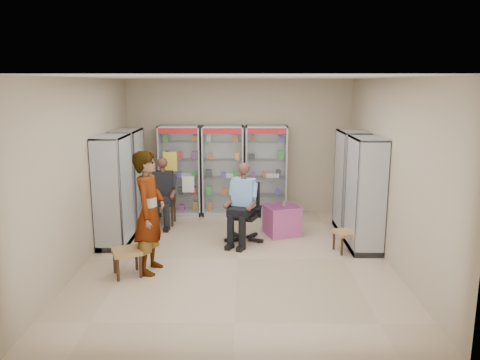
{
  "coord_description": "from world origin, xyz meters",
  "views": [
    {
      "loc": [
        0.11,
        -7.45,
        2.92
      ],
      "look_at": [
        0.04,
        0.7,
        1.22
      ],
      "focal_mm": 35.0,
      "sensor_mm": 36.0,
      "label": 1
    }
  ],
  "objects_px": {
    "cabinet_back_left": "(180,171)",
    "cabinet_back_right": "(266,171)",
    "cabinet_right_near": "(365,195)",
    "office_chair": "(244,213)",
    "cabinet_left_near": "(114,192)",
    "standing_man": "(150,212)",
    "woven_stool_b": "(127,262)",
    "woven_stool_a": "(346,241)",
    "cabinet_back_mid": "(223,171)",
    "seated_shopkeeper": "(244,205)",
    "cabinet_left_far": "(128,179)",
    "wooden_chair": "(164,202)",
    "cabinet_right_far": "(351,182)",
    "pink_trunk": "(282,220)"
  },
  "relations": [
    {
      "from": "cabinet_back_left",
      "to": "standing_man",
      "type": "bearing_deg",
      "value": -90.75
    },
    {
      "from": "cabinet_right_near",
      "to": "wooden_chair",
      "type": "bearing_deg",
      "value": 68.36
    },
    {
      "from": "cabinet_back_right",
      "to": "office_chair",
      "type": "xyz_separation_m",
      "value": [
        -0.48,
        -1.81,
        -0.45
      ]
    },
    {
      "from": "cabinet_back_mid",
      "to": "cabinet_left_far",
      "type": "relative_size",
      "value": 1.0
    },
    {
      "from": "cabinet_back_mid",
      "to": "cabinet_left_near",
      "type": "relative_size",
      "value": 1.0
    },
    {
      "from": "seated_shopkeeper",
      "to": "cabinet_back_right",
      "type": "bearing_deg",
      "value": 96.64
    },
    {
      "from": "cabinet_left_near",
      "to": "cabinet_right_far",
      "type": "bearing_deg",
      "value": 101.41
    },
    {
      "from": "pink_trunk",
      "to": "standing_man",
      "type": "bearing_deg",
      "value": -140.22
    },
    {
      "from": "cabinet_back_mid",
      "to": "cabinet_right_far",
      "type": "distance_m",
      "value": 2.82
    },
    {
      "from": "cabinet_back_left",
      "to": "cabinet_right_far",
      "type": "relative_size",
      "value": 1.0
    },
    {
      "from": "cabinet_back_right",
      "to": "woven_stool_a",
      "type": "bearing_deg",
      "value": -61.14
    },
    {
      "from": "cabinet_right_near",
      "to": "seated_shopkeeper",
      "type": "bearing_deg",
      "value": 80.06
    },
    {
      "from": "cabinet_back_right",
      "to": "wooden_chair",
      "type": "bearing_deg",
      "value": -161.25
    },
    {
      "from": "cabinet_right_far",
      "to": "cabinet_right_near",
      "type": "relative_size",
      "value": 1.0
    },
    {
      "from": "cabinet_right_far",
      "to": "seated_shopkeeper",
      "type": "height_order",
      "value": "cabinet_right_far"
    },
    {
      "from": "cabinet_right_near",
      "to": "pink_trunk",
      "type": "height_order",
      "value": "cabinet_right_near"
    },
    {
      "from": "pink_trunk",
      "to": "woven_stool_b",
      "type": "xyz_separation_m",
      "value": [
        -2.54,
        -2.01,
        -0.08
      ]
    },
    {
      "from": "cabinet_left_near",
      "to": "standing_man",
      "type": "bearing_deg",
      "value": 36.1
    },
    {
      "from": "cabinet_right_near",
      "to": "office_chair",
      "type": "distance_m",
      "value": 2.2
    },
    {
      "from": "cabinet_back_left",
      "to": "cabinet_left_far",
      "type": "bearing_deg",
      "value": -135.0
    },
    {
      "from": "cabinet_right_far",
      "to": "wooden_chair",
      "type": "distance_m",
      "value": 3.84
    },
    {
      "from": "seated_shopkeeper",
      "to": "woven_stool_a",
      "type": "distance_m",
      "value": 1.92
    },
    {
      "from": "woven_stool_a",
      "to": "standing_man",
      "type": "xyz_separation_m",
      "value": [
        -3.24,
        -0.89,
        0.77
      ]
    },
    {
      "from": "cabinet_left_near",
      "to": "standing_man",
      "type": "height_order",
      "value": "cabinet_left_near"
    },
    {
      "from": "wooden_chair",
      "to": "office_chair",
      "type": "height_order",
      "value": "office_chair"
    },
    {
      "from": "office_chair",
      "to": "seated_shopkeeper",
      "type": "relative_size",
      "value": 0.79
    },
    {
      "from": "woven_stool_b",
      "to": "standing_man",
      "type": "relative_size",
      "value": 0.22
    },
    {
      "from": "cabinet_back_right",
      "to": "cabinet_right_near",
      "type": "distance_m",
      "value": 2.76
    },
    {
      "from": "cabinet_back_left",
      "to": "standing_man",
      "type": "relative_size",
      "value": 1.04
    },
    {
      "from": "cabinet_left_near",
      "to": "office_chair",
      "type": "relative_size",
      "value": 1.81
    },
    {
      "from": "cabinet_right_near",
      "to": "cabinet_left_far",
      "type": "height_order",
      "value": "same"
    },
    {
      "from": "cabinet_left_near",
      "to": "pink_trunk",
      "type": "distance_m",
      "value": 3.23
    },
    {
      "from": "cabinet_back_mid",
      "to": "cabinet_right_near",
      "type": "xyz_separation_m",
      "value": [
        2.58,
        -2.23,
        0.0
      ]
    },
    {
      "from": "cabinet_back_left",
      "to": "cabinet_back_right",
      "type": "bearing_deg",
      "value": 0.0
    },
    {
      "from": "cabinet_left_near",
      "to": "woven_stool_a",
      "type": "height_order",
      "value": "cabinet_left_near"
    },
    {
      "from": "pink_trunk",
      "to": "standing_man",
      "type": "height_order",
      "value": "standing_man"
    },
    {
      "from": "cabinet_back_left",
      "to": "office_chair",
      "type": "bearing_deg",
      "value": -51.96
    },
    {
      "from": "cabinet_back_mid",
      "to": "cabinet_right_near",
      "type": "relative_size",
      "value": 1.0
    },
    {
      "from": "woven_stool_a",
      "to": "cabinet_left_near",
      "type": "bearing_deg",
      "value": 175.45
    },
    {
      "from": "cabinet_left_near",
      "to": "standing_man",
      "type": "distance_m",
      "value": 1.51
    },
    {
      "from": "woven_stool_a",
      "to": "cabinet_back_mid",
      "type": "bearing_deg",
      "value": 133.65
    },
    {
      "from": "office_chair",
      "to": "cabinet_left_near",
      "type": "bearing_deg",
      "value": -153.4
    },
    {
      "from": "cabinet_back_mid",
      "to": "standing_man",
      "type": "bearing_deg",
      "value": -107.0
    },
    {
      "from": "cabinet_right_far",
      "to": "woven_stool_a",
      "type": "relative_size",
      "value": 5.33
    },
    {
      "from": "woven_stool_a",
      "to": "standing_man",
      "type": "height_order",
      "value": "standing_man"
    },
    {
      "from": "cabinet_back_mid",
      "to": "woven_stool_a",
      "type": "relative_size",
      "value": 5.33
    },
    {
      "from": "cabinet_right_near",
      "to": "cabinet_left_near",
      "type": "relative_size",
      "value": 1.0
    },
    {
      "from": "cabinet_back_left",
      "to": "cabinet_right_far",
      "type": "height_order",
      "value": "same"
    },
    {
      "from": "cabinet_back_right",
      "to": "woven_stool_b",
      "type": "relative_size",
      "value": 4.74
    },
    {
      "from": "cabinet_right_near",
      "to": "cabinet_left_near",
      "type": "bearing_deg",
      "value": 87.43
    }
  ]
}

